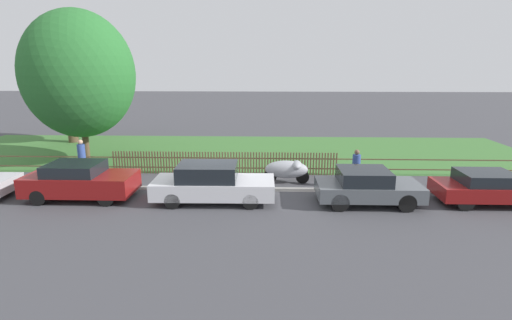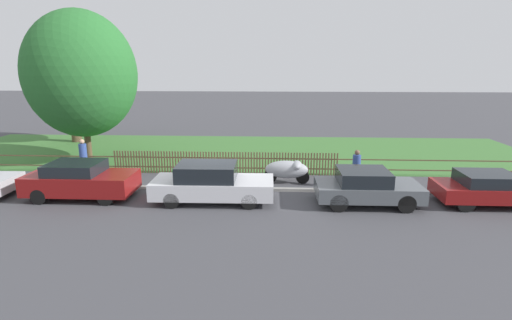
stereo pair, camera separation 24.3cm
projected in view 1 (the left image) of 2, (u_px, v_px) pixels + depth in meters
The scene contains 13 objects.
ground_plane at pixel (217, 191), 16.37m from camera, with size 120.00×120.00×0.00m, color #424247.
kerb_stone at pixel (217, 189), 16.46m from camera, with size 34.37×0.20×0.12m, color gray.
grass_strip at pixel (234, 151), 23.69m from camera, with size 34.37×9.97×0.01m, color #3D7033.
park_fence at pixel (224, 163), 18.73m from camera, with size 34.37×0.05×1.07m.
parked_car_black_saloon at pixel (80, 180), 15.30m from camera, with size 4.07×1.85×1.41m.
parked_car_navy_estate at pixel (212, 183), 14.96m from camera, with size 4.56×1.91×1.46m.
parked_car_red_compact at pixel (367, 186), 14.73m from camera, with size 3.79×1.91×1.31m.
parked_car_white_van at pixel (489, 187), 14.75m from camera, with size 3.93×1.78×1.21m.
covered_motorcycle at pixel (288, 169), 17.31m from camera, with size 1.99×0.93×1.00m.
tree_nearest_kerb at pixel (67, 82), 25.61m from camera, with size 3.76×3.76×6.17m.
tree_behind_motorcycle at pixel (79, 74), 20.11m from camera, with size 5.54×5.54×7.74m.
pedestrian_near_fence at pixel (82, 155), 18.42m from camera, with size 0.40×0.40×1.70m.
pedestrian_by_lamp at pixel (356, 166), 16.57m from camera, with size 0.44×0.44×1.64m.
Camera 1 is at (2.17, -15.55, 5.08)m, focal length 28.00 mm.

